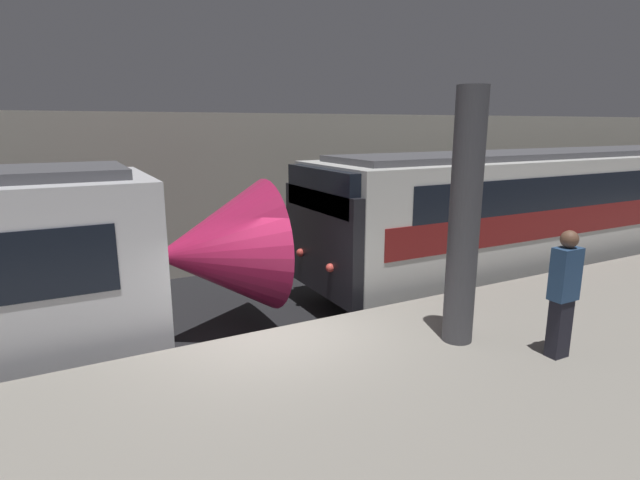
% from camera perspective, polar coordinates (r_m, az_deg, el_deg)
% --- Properties ---
extents(ground_plane, '(120.00, 120.00, 0.00)m').
position_cam_1_polar(ground_plane, '(8.57, -5.35, -15.70)').
color(ground_plane, black).
extents(platform, '(40.00, 5.36, 0.92)m').
position_cam_1_polar(platform, '(6.30, 4.76, -22.43)').
color(platform, gray).
rests_on(platform, ground).
extents(station_rear_barrier, '(50.00, 0.15, 4.43)m').
position_cam_1_polar(station_rear_barrier, '(13.89, -15.97, 4.69)').
color(station_rear_barrier, '#B2AD9E').
rests_on(station_rear_barrier, ground).
extents(support_pillar_near, '(0.45, 0.45, 3.72)m').
position_cam_1_polar(support_pillar_near, '(7.46, 16.18, 2.25)').
color(support_pillar_near, '#47474C').
rests_on(support_pillar_near, platform).
extents(train_boxy, '(21.63, 3.06, 3.44)m').
position_cam_1_polar(train_boxy, '(18.02, 31.62, 3.63)').
color(train_boxy, black).
rests_on(train_boxy, ground).
extents(person_waiting, '(0.38, 0.24, 1.81)m').
position_cam_1_polar(person_waiting, '(7.63, 26.06, -5.23)').
color(person_waiting, black).
rests_on(person_waiting, platform).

